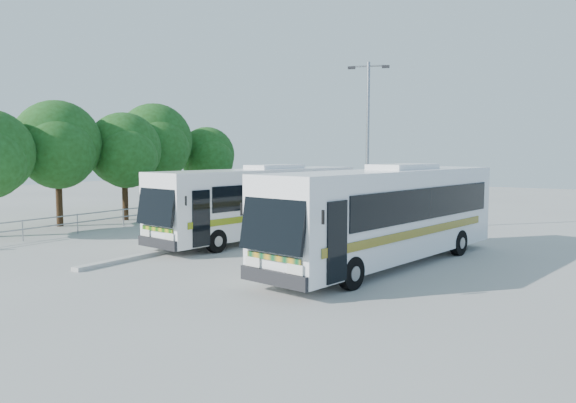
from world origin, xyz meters
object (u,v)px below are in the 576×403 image
Objects in this scene: tree_far_c at (125,150)px; lamppost at (368,138)px; tree_far_d at (155,141)px; tree_far_e at (208,155)px; coach_adjacent at (388,213)px; coach_main at (260,201)px; tree_far_b at (58,144)px.

lamppost is (14.12, 3.76, 0.58)m from tree_far_c.
tree_far_e is at bearing 81.37° from tree_far_d.
tree_far_d is at bearing 167.41° from coach_adjacent.
tree_far_e is (-0.51, 8.20, -0.37)m from tree_far_c.
tree_far_e is 15.41m from coach_main.
coach_main is (11.62, -9.91, -2.07)m from tree_far_e.
lamppost is at bearing 14.91° from tree_far_c.
tree_far_e is at bearing 93.54° from tree_far_c.
coach_adjacent is (19.02, -12.35, -1.98)m from tree_far_e.
coach_adjacent is 9.51m from lamppost.
lamppost is at bearing 128.16° from coach_adjacent.
coach_adjacent is (19.41, -0.25, -2.66)m from tree_far_b.
tree_far_c reaches higher than coach_main.
tree_far_b is at bearing -102.91° from tree_far_c.
coach_main is (12.01, 2.19, -2.75)m from tree_far_b.
coach_main is 0.95× the size of coach_adjacent.
tree_far_c is at bearing 176.50° from coach_adjacent.
tree_far_c is 0.51× the size of coach_adjacent.
tree_far_b is 1.17× the size of tree_far_e.
tree_far_b is at bearing -160.70° from coach_main.
tree_far_e reaches higher than coach_main.
coach_adjacent is (7.40, -2.44, 0.09)m from coach_main.
tree_far_c is 19.12m from coach_adjacent.
tree_far_c is at bearing -179.78° from coach_main.
lamppost is (15.31, 0.06, 0.02)m from tree_far_d.
coach_adjacent is at bearing -33.00° from tree_far_e.
lamppost is at bearing 27.03° from tree_far_b.
coach_adjacent is at bearing -0.74° from tree_far_b.
tree_far_e is at bearing 148.52° from coach_main.
tree_far_d is 13.77m from coach_main.
lamppost is at bearing -16.88° from tree_far_e.
lamppost is (3.01, 5.47, 3.01)m from coach_main.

